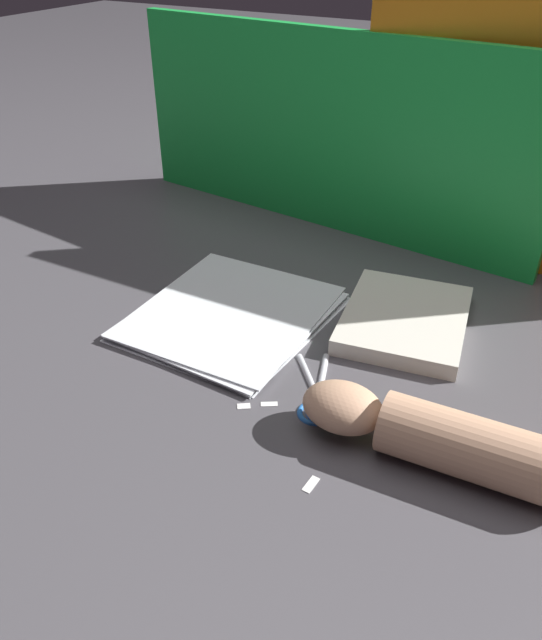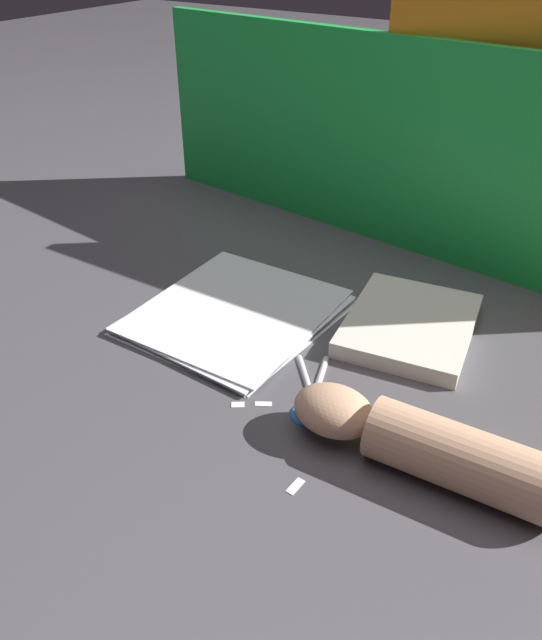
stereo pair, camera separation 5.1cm
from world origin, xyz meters
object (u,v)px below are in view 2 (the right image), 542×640
object	(u,v)px
book_closed	(410,325)
hand_forearm	(424,444)
scissors	(313,400)
paper_stack	(236,313)

from	to	relation	value
book_closed	hand_forearm	xyz separation A→B (m)	(0.11, -0.25, 0.02)
scissors	hand_forearm	distance (m)	0.16
book_closed	scissors	world-z (taller)	book_closed
paper_stack	hand_forearm	bearing A→B (deg)	-21.86
paper_stack	scissors	world-z (taller)	paper_stack
scissors	book_closed	bearing A→B (deg)	79.08
paper_stack	book_closed	bearing A→B (deg)	23.28
book_closed	hand_forearm	size ratio (longest dim) A/B	0.80
paper_stack	hand_forearm	xyz separation A→B (m)	(0.36, -0.14, 0.03)
paper_stack	scissors	size ratio (longest dim) A/B	2.14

